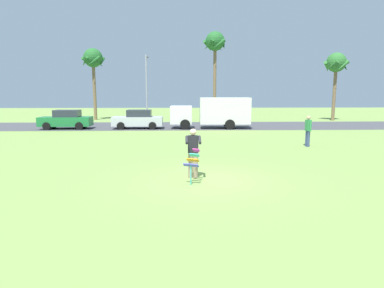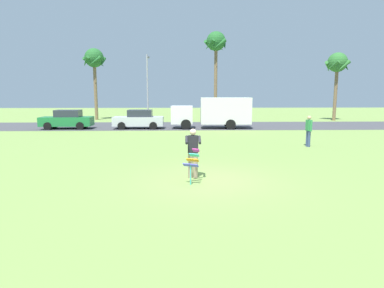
% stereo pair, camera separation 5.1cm
% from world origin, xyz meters
% --- Properties ---
extents(ground_plane, '(120.00, 120.00, 0.00)m').
position_xyz_m(ground_plane, '(0.00, 0.00, 0.00)').
color(ground_plane, olive).
extents(road_strip, '(120.00, 8.00, 0.01)m').
position_xyz_m(road_strip, '(0.00, 19.47, 0.01)').
color(road_strip, '#424247').
rests_on(road_strip, ground).
extents(person_kite_flyer, '(0.54, 0.66, 1.73)m').
position_xyz_m(person_kite_flyer, '(-0.49, 0.32, 0.95)').
color(person_kite_flyer, gray).
rests_on(person_kite_flyer, ground).
extents(kite_held, '(0.58, 0.72, 1.12)m').
position_xyz_m(kite_held, '(-0.53, -0.39, 0.75)').
color(kite_held, '#D83399').
rests_on(kite_held, ground).
extents(parked_car_green, '(4.25, 1.94, 1.60)m').
position_xyz_m(parked_car_green, '(-10.51, 17.07, 0.77)').
color(parked_car_green, '#1E7238').
rests_on(parked_car_green, ground).
extents(parked_car_silver, '(4.21, 1.86, 1.60)m').
position_xyz_m(parked_car_silver, '(-4.48, 17.07, 0.77)').
color(parked_car_silver, silver).
rests_on(parked_car_silver, ground).
extents(parked_truck_white_box, '(6.76, 2.28, 2.62)m').
position_xyz_m(parked_truck_white_box, '(2.06, 17.07, 1.41)').
color(parked_truck_white_box, silver).
rests_on(parked_truck_white_box, ground).
extents(palm_tree_left_near, '(2.58, 2.71, 7.97)m').
position_xyz_m(palm_tree_left_near, '(-10.59, 27.12, 6.60)').
color(palm_tree_left_near, brown).
rests_on(palm_tree_left_near, ground).
extents(palm_tree_right_near, '(2.58, 2.71, 9.75)m').
position_xyz_m(palm_tree_right_near, '(3.00, 26.48, 8.23)').
color(palm_tree_right_near, brown).
rests_on(palm_tree_right_near, ground).
extents(palm_tree_centre_far, '(2.58, 2.71, 7.38)m').
position_xyz_m(palm_tree_centre_far, '(16.12, 25.09, 6.05)').
color(palm_tree_centre_far, brown).
rests_on(palm_tree_centre_far, ground).
extents(streetlight_pole, '(0.24, 1.65, 7.00)m').
position_xyz_m(streetlight_pole, '(-4.44, 24.58, 4.00)').
color(streetlight_pole, '#9E9EA3').
rests_on(streetlight_pole, ground).
extents(person_walker_near, '(0.25, 0.57, 1.73)m').
position_xyz_m(person_walker_near, '(6.20, 7.05, 0.93)').
color(person_walker_near, '#384772').
rests_on(person_walker_near, ground).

